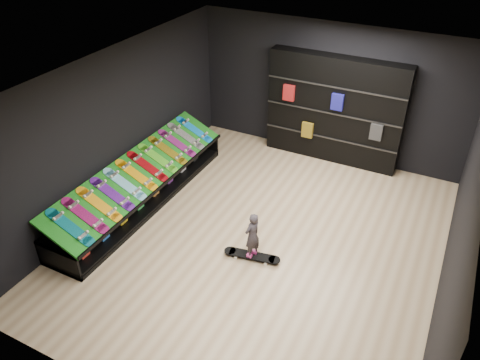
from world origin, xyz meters
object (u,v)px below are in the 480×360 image
at_px(floor_skateboard, 252,257).
at_px(display_rack, 142,191).
at_px(child, 252,243).
at_px(back_shelving, 334,110).

bearing_deg(floor_skateboard, display_rack, 158.65).
bearing_deg(child, back_shelving, -162.99).
distance_m(back_shelving, child, 3.94).
relative_size(display_rack, back_shelving, 1.52).
relative_size(display_rack, floor_skateboard, 4.59).
relative_size(back_shelving, child, 5.77).
height_order(back_shelving, child, back_shelving).
bearing_deg(back_shelving, floor_skateboard, -91.76).
xyz_separation_m(back_shelving, child, (-0.12, -3.84, -0.84)).
xyz_separation_m(floor_skateboard, child, (0.00, 0.00, 0.30)).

